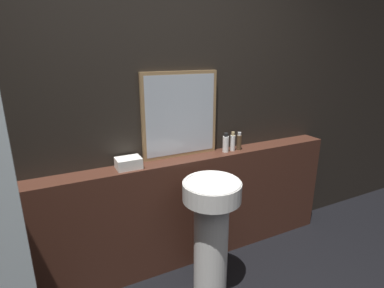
% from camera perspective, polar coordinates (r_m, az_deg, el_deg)
% --- Properties ---
extents(wall_back, '(8.00, 0.06, 2.50)m').
position_cam_1_polar(wall_back, '(2.36, -4.33, 5.26)').
color(wall_back, black).
rests_on(wall_back, ground_plane).
extents(vanity_counter, '(2.95, 0.19, 0.93)m').
position_cam_1_polar(vanity_counter, '(2.53, -2.80, -12.98)').
color(vanity_counter, '#422319').
rests_on(vanity_counter, ground_plane).
extents(pedestal_sink, '(0.41, 0.41, 0.90)m').
position_cam_1_polar(pedestal_sink, '(2.22, 3.67, -15.53)').
color(pedestal_sink, white).
rests_on(pedestal_sink, ground_plane).
extents(mirror, '(0.63, 0.03, 0.67)m').
position_cam_1_polar(mirror, '(2.34, -2.24, 5.53)').
color(mirror, '#937047').
rests_on(mirror, vanity_counter).
extents(towel_stack, '(0.18, 0.13, 0.08)m').
position_cam_1_polar(towel_stack, '(2.21, -11.99, -3.55)').
color(towel_stack, silver).
rests_on(towel_stack, vanity_counter).
extents(shampoo_bottle, '(0.05, 0.05, 0.16)m').
position_cam_1_polar(shampoo_bottle, '(2.51, 6.44, 0.16)').
color(shampoo_bottle, white).
rests_on(shampoo_bottle, vanity_counter).
extents(conditioner_bottle, '(0.04, 0.04, 0.16)m').
position_cam_1_polar(conditioner_bottle, '(2.55, 7.76, 0.38)').
color(conditioner_bottle, white).
rests_on(conditioner_bottle, vanity_counter).
extents(lotion_bottle, '(0.04, 0.04, 0.15)m').
position_cam_1_polar(lotion_bottle, '(2.59, 8.95, 0.45)').
color(lotion_bottle, '#4C3823').
rests_on(lotion_bottle, vanity_counter).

